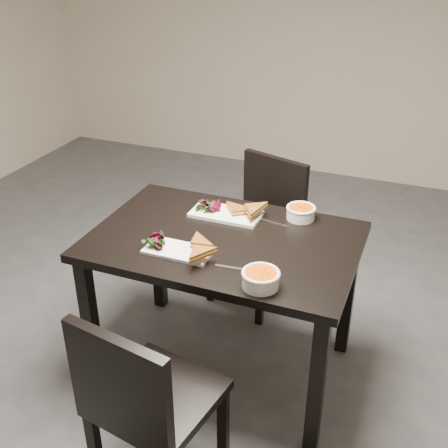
% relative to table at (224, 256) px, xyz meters
% --- Properties ---
extents(ground, '(5.00, 5.00, 0.00)m').
position_rel_table_xyz_m(ground, '(-0.24, 0.19, -0.65)').
color(ground, '#47474C').
rests_on(ground, ground).
extents(table, '(1.20, 0.80, 0.75)m').
position_rel_table_xyz_m(table, '(0.00, 0.00, 0.00)').
color(table, black).
rests_on(table, ground).
extents(chair_near, '(0.49, 0.49, 0.85)m').
position_rel_table_xyz_m(chair_near, '(-0.01, -0.77, -0.17)').
color(chair_near, black).
rests_on(chair_near, ground).
extents(chair_far, '(0.53, 0.53, 0.85)m').
position_rel_table_xyz_m(chair_far, '(-0.03, 0.68, -0.17)').
color(chair_far, black).
rests_on(chair_far, ground).
extents(plate_near, '(0.29, 0.15, 0.01)m').
position_rel_table_xyz_m(plate_near, '(-0.14, -0.19, 0.11)').
color(plate_near, white).
rests_on(plate_near, table).
extents(sandwich_near, '(0.16, 0.13, 0.05)m').
position_rel_table_xyz_m(sandwich_near, '(-0.07, -0.18, 0.14)').
color(sandwich_near, '#A15921').
rests_on(sandwich_near, plate_near).
extents(salad_near, '(0.09, 0.08, 0.04)m').
position_rel_table_xyz_m(salad_near, '(-0.24, -0.19, 0.13)').
color(salad_near, black).
rests_on(salad_near, plate_near).
extents(soup_bowl_near, '(0.15, 0.15, 0.07)m').
position_rel_table_xyz_m(soup_bowl_near, '(0.27, -0.30, 0.14)').
color(soup_bowl_near, white).
rests_on(soup_bowl_near, table).
extents(cutlery_near, '(0.18, 0.03, 0.00)m').
position_rel_table_xyz_m(cutlery_near, '(0.14, -0.22, 0.10)').
color(cutlery_near, silver).
rests_on(cutlery_near, table).
extents(plate_far, '(0.34, 0.17, 0.02)m').
position_rel_table_xyz_m(plate_far, '(-0.07, 0.20, 0.11)').
color(plate_far, white).
rests_on(plate_far, table).
extents(sandwich_far, '(0.21, 0.20, 0.06)m').
position_rel_table_xyz_m(sandwich_far, '(-0.01, 0.19, 0.14)').
color(sandwich_far, '#A15921').
rests_on(sandwich_far, plate_far).
extents(salad_far, '(0.11, 0.10, 0.05)m').
position_rel_table_xyz_m(salad_far, '(-0.17, 0.20, 0.14)').
color(salad_far, black).
rests_on(salad_far, plate_far).
extents(soup_bowl_far, '(0.14, 0.14, 0.06)m').
position_rel_table_xyz_m(soup_bowl_far, '(0.27, 0.31, 0.13)').
color(soup_bowl_far, white).
rests_on(soup_bowl_far, table).
extents(cutlery_far, '(0.18, 0.05, 0.00)m').
position_rel_table_xyz_m(cutlery_far, '(0.15, 0.22, 0.10)').
color(cutlery_far, silver).
rests_on(cutlery_far, table).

